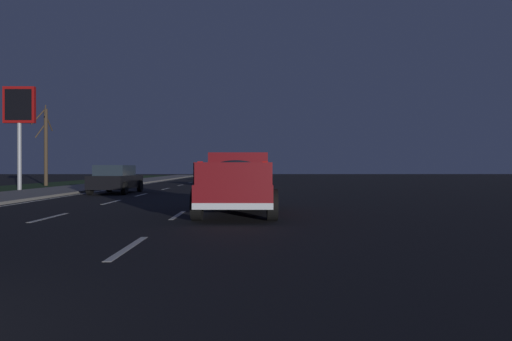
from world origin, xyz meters
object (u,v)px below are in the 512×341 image
(sedan_black, at_px, (116,179))
(bare_tree_far, at_px, (46,144))
(sedan_tan, at_px, (248,174))
(sedan_silver, at_px, (248,177))
(pickup_truck, at_px, (238,181))
(gas_price_sign, at_px, (19,113))

(sedan_black, xyz_separation_m, bare_tree_far, (10.61, 8.61, 2.45))
(sedan_tan, distance_m, sedan_silver, 11.27)
(pickup_truck, height_order, gas_price_sign, gas_price_sign)
(sedan_tan, height_order, gas_price_sign, gas_price_sign)
(sedan_silver, height_order, sedan_black, same)
(gas_price_sign, bearing_deg, sedan_tan, -41.78)
(gas_price_sign, bearing_deg, sedan_silver, -73.25)
(sedan_tan, height_order, sedan_black, same)
(sedan_tan, height_order, bare_tree_far, bare_tree_far)
(sedan_black, xyz_separation_m, gas_price_sign, (2.61, 6.58, 3.92))
(sedan_black, height_order, gas_price_sign, gas_price_sign)
(gas_price_sign, bearing_deg, bare_tree_far, 14.21)
(bare_tree_far, bearing_deg, sedan_tan, -64.87)
(sedan_tan, height_order, sedan_silver, same)
(sedan_tan, bearing_deg, sedan_black, 158.27)
(pickup_truck, height_order, bare_tree_far, bare_tree_far)
(pickup_truck, xyz_separation_m, sedan_silver, (17.77, -0.21, -0.20))
(gas_price_sign, bearing_deg, pickup_truck, -135.16)
(pickup_truck, relative_size, sedan_black, 1.23)
(sedan_silver, relative_size, sedan_black, 1.00)
(sedan_silver, distance_m, sedan_black, 9.86)
(sedan_silver, bearing_deg, gas_price_sign, 106.75)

